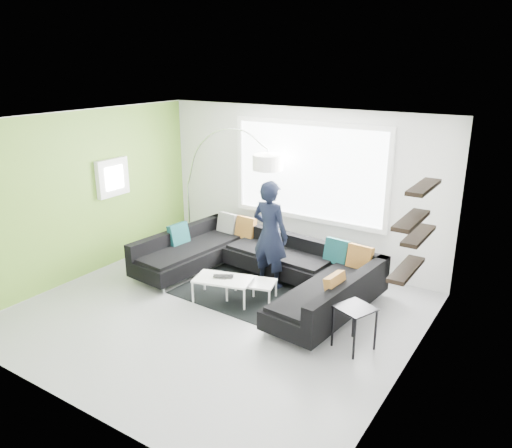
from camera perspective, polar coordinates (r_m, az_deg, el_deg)
The scene contains 9 objects.
ground at distance 7.51m, azimuth -4.52°, elevation -10.12°, with size 5.50×5.50×0.00m, color #929298.
room_shell at distance 6.97m, azimuth -3.61°, elevation 3.68°, with size 5.54×5.04×2.82m.
sectional_sofa at distance 8.07m, azimuth -0.30°, elevation -5.21°, with size 3.85×2.60×0.79m.
rug at distance 8.09m, azimuth -1.18°, elevation -7.82°, with size 2.07×1.51×0.01m, color black.
coffee_table at distance 7.79m, azimuth -2.13°, elevation -7.43°, with size 1.13×0.66×0.37m, color white.
arc_lamp at distance 10.02m, azimuth -7.79°, elevation 4.51°, with size 2.26×0.82×2.41m, color silver, non-canonical shape.
side_table at distance 6.65m, azimuth 11.13°, elevation -11.55°, with size 0.43×0.43×0.59m, color black.
person at distance 8.01m, azimuth 1.62°, elevation -1.22°, with size 0.68×0.47×1.78m, color black.
laptop at distance 7.71m, azimuth -3.79°, elevation -6.13°, with size 0.37×0.33×0.02m, color black.
Camera 1 is at (4.06, -5.22, 3.56)m, focal length 35.00 mm.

